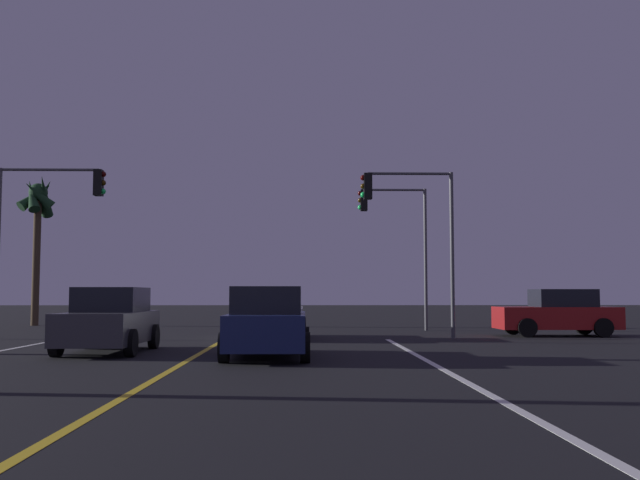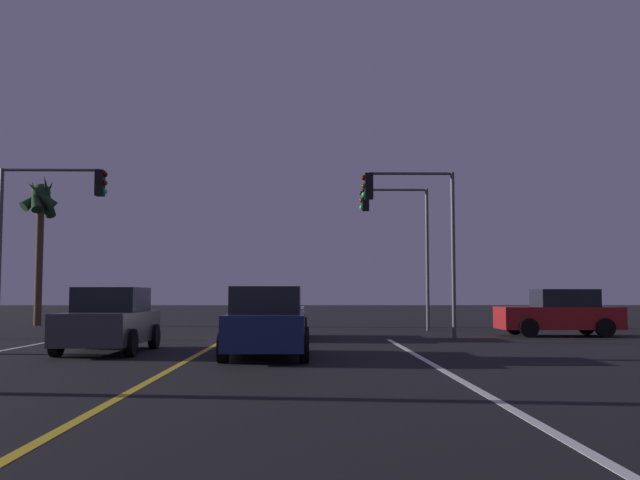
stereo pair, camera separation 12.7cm
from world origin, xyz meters
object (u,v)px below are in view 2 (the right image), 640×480
traffic_light_near_left (51,212)px  traffic_light_far_right (396,226)px  car_lead_same_lane (267,323)px  palm_tree_left_far (41,207)px  car_crossing_side (560,313)px  car_oncoming (110,321)px  car_ahead_far (278,314)px  traffic_light_near_right (410,215)px

traffic_light_near_left → traffic_light_far_right: (12.60, 5.50, 0.04)m
car_lead_same_lane → palm_tree_left_far: palm_tree_left_far is taller
car_crossing_side → traffic_light_near_left: (-18.03, -1.40, 3.53)m
car_crossing_side → traffic_light_far_right: 7.69m
car_oncoming → car_lead_same_lane: 4.57m
car_crossing_side → palm_tree_left_far: (-22.28, 9.25, 4.96)m
car_oncoming → car_lead_same_lane: size_ratio=1.00×
car_lead_same_lane → traffic_light_near_left: 11.43m
traffic_light_far_right → car_lead_same_lane: bearing=70.1°
car_lead_same_lane → traffic_light_far_right: 14.26m
car_ahead_far → car_crossing_side: bearing=-83.0°
car_oncoming → palm_tree_left_far: (-7.91, 16.40, 4.96)m
car_lead_same_lane → palm_tree_left_far: size_ratio=0.58×
car_crossing_side → traffic_light_near_right: size_ratio=0.75×
car_lead_same_lane → car_oncoming: bearing=67.8°
car_lead_same_lane → palm_tree_left_far: (-12.14, 18.13, 4.96)m
car_crossing_side → car_oncoming: same height
traffic_light_near_left → palm_tree_left_far: palm_tree_left_far is taller
car_oncoming → palm_tree_left_far: 18.87m
car_ahead_far → car_crossing_side: size_ratio=1.00×
car_oncoming → traffic_light_near_left: 7.68m
car_ahead_far → palm_tree_left_far: (-12.07, 10.51, 4.96)m
car_ahead_far → traffic_light_far_right: size_ratio=0.72×
traffic_light_near_right → traffic_light_near_left: 12.42m
car_crossing_side → traffic_light_far_right: bearing=-37.0°
traffic_light_near_left → palm_tree_left_far: (-4.25, 10.65, 1.43)m
car_crossing_side → traffic_light_far_right: size_ratio=0.72×
car_lead_same_lane → palm_tree_left_far: bearing=33.8°
car_lead_same_lane → traffic_light_near_left: (-7.89, 7.47, 3.53)m
car_ahead_far → traffic_light_near_right: bearing=-91.8°
palm_tree_left_far → traffic_light_near_left: bearing=-68.3°
traffic_light_near_right → traffic_light_near_left: size_ratio=0.98×
car_ahead_far → traffic_light_far_right: (4.78, 5.35, 3.57)m
car_ahead_far → car_oncoming: (-4.16, -5.89, 0.00)m
car_crossing_side → car_oncoming: bearing=26.4°
car_oncoming → traffic_light_near_left: bearing=-147.5°
palm_tree_left_far → car_lead_same_lane: bearing=-56.2°
car_oncoming → traffic_light_near_left: (-3.66, 5.75, 3.53)m
palm_tree_left_far → car_ahead_far: bearing=-41.0°
car_crossing_side → palm_tree_left_far: bearing=-22.6°
car_crossing_side → traffic_light_near_left: size_ratio=0.73×
car_ahead_far → palm_tree_left_far: 16.75m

